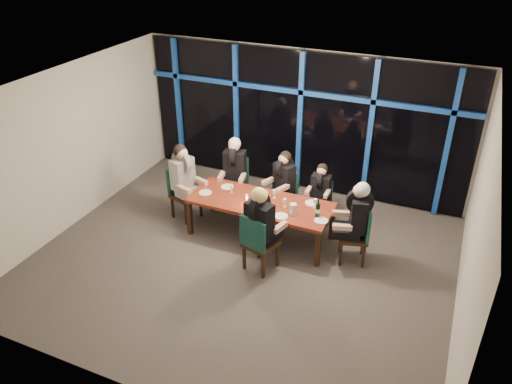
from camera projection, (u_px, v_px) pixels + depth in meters
room at (241, 155)px, 7.72m from camera, size 7.04×7.00×3.02m
window_wall at (301, 120)px, 10.29m from camera, size 6.86×0.43×2.94m
dining_table at (260, 205)px, 9.02m from camera, size 2.60×1.00×0.75m
chair_far_left at (236, 180)px, 10.09m from camera, size 0.56×0.56×1.02m
chair_far_mid at (285, 191)px, 9.74m from camera, size 0.58×0.58×0.96m
chair_far_right at (320, 200)px, 9.57m from camera, size 0.41×0.41×0.86m
chair_end_left at (182, 189)px, 9.70m from camera, size 0.61×0.61×1.05m
chair_end_right at (359, 232)px, 8.43m from camera, size 0.60×0.60×1.04m
chair_near_mid at (257, 241)px, 8.17m from camera, size 0.61×0.61×1.07m
diner_far_left at (234, 164)px, 9.81m from camera, size 0.56×0.68×1.00m
diner_far_mid at (283, 176)px, 9.51m from camera, size 0.60×0.66×0.93m
diner_far_right at (321, 186)px, 9.34m from camera, size 0.43×0.54×0.84m
diner_end_left at (184, 172)px, 9.45m from camera, size 0.72×0.62×1.03m
diner_end_right at (356, 211)px, 8.24m from camera, size 0.70×0.60×1.01m
diner_near_mid at (261, 217)px, 8.02m from camera, size 0.62×0.73×1.05m
plate_far_left at (227, 187)px, 9.44m from camera, size 0.24×0.24×0.01m
plate_far_mid at (261, 193)px, 9.25m from camera, size 0.24×0.24×0.01m
plate_far_right at (312, 203)px, 8.92m from camera, size 0.24×0.24×0.01m
plate_end_left at (205, 193)px, 9.25m from camera, size 0.24×0.24×0.01m
plate_end_right at (321, 221)px, 8.42m from camera, size 0.24×0.24×0.01m
plate_near_mid at (281, 216)px, 8.54m from camera, size 0.24×0.24×0.01m
wine_bottle at (318, 210)px, 8.46m from camera, size 0.08×0.08×0.35m
water_pitcher at (293, 209)px, 8.54m from camera, size 0.13×0.12×0.21m
tea_light at (248, 204)px, 8.88m from camera, size 0.05×0.05×0.03m
wine_glass_a at (246, 197)px, 8.89m from camera, size 0.06×0.06×0.16m
wine_glass_b at (274, 192)px, 9.04m from camera, size 0.06×0.06×0.17m
wine_glass_c at (285, 201)px, 8.77m from camera, size 0.06×0.06×0.16m
wine_glass_d at (231, 187)px, 9.22m from camera, size 0.06×0.06×0.16m
wine_glass_e at (315, 201)px, 8.74m from camera, size 0.07×0.07×0.17m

